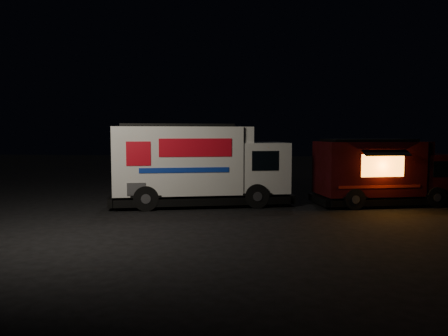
# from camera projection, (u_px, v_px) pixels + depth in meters

# --- Properties ---
(ground) EXTENTS (80.00, 80.00, 0.00)m
(ground) POSITION_uv_depth(u_px,v_px,m) (186.00, 217.00, 14.83)
(ground) COLOR black
(ground) RESTS_ON ground
(white_truck) EXTENTS (7.46, 4.08, 3.21)m
(white_truck) POSITION_uv_depth(u_px,v_px,m) (201.00, 165.00, 17.31)
(white_truck) COLOR silver
(white_truck) RESTS_ON ground
(red_truck) EXTENTS (5.98, 3.41, 2.62)m
(red_truck) POSITION_uv_depth(u_px,v_px,m) (385.00, 172.00, 17.37)
(red_truck) COLOR #370A0F
(red_truck) RESTS_ON ground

